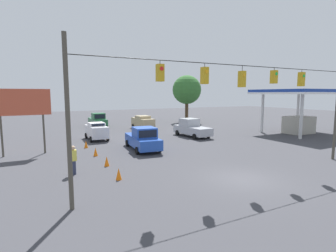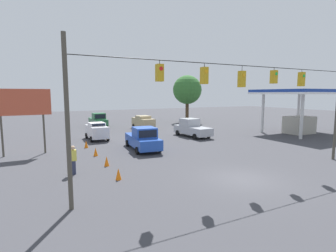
{
  "view_description": "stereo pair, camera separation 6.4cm",
  "coord_description": "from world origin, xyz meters",
  "px_view_note": "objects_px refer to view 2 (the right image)",
  "views": [
    {
      "loc": [
        11.05,
        11.38,
        5.09
      ],
      "look_at": [
        1.34,
        -7.19,
        2.5
      ],
      "focal_mm": 28.0,
      "sensor_mm": 36.0,
      "label": 1
    },
    {
      "loc": [
        10.99,
        11.41,
        5.09
      ],
      "look_at": [
        1.34,
        -7.19,
        2.5
      ],
      "focal_mm": 28.0,
      "sensor_mm": 36.0,
      "label": 2
    }
  ],
  "objects_px": {
    "sedan_white_withflow_far": "(97,131)",
    "traffic_cone_nearest": "(118,174)",
    "sedan_tan_oncoming_deep": "(143,122)",
    "tree_horizon_left": "(187,90)",
    "pickup_truck_blue_withflow_mid": "(143,139)",
    "traffic_cone_fourth": "(86,144)",
    "pickup_truck_silver_oncoming_far": "(192,128)",
    "pedestrian": "(73,160)",
    "traffic_cone_third": "(96,152)",
    "overhead_signal_span": "(242,97)",
    "traffic_cone_second": "(107,161)",
    "roadside_billboard": "(22,106)",
    "pickup_truck_green_withflow_deep": "(98,120)",
    "gas_station": "(301,102)"
  },
  "relations": [
    {
      "from": "sedan_white_withflow_far",
      "to": "traffic_cone_nearest",
      "type": "height_order",
      "value": "sedan_white_withflow_far"
    },
    {
      "from": "roadside_billboard",
      "to": "tree_horizon_left",
      "type": "bearing_deg",
      "value": -148.37
    },
    {
      "from": "roadside_billboard",
      "to": "pedestrian",
      "type": "distance_m",
      "value": 8.63
    },
    {
      "from": "sedan_white_withflow_far",
      "to": "pickup_truck_green_withflow_deep",
      "type": "xyz_separation_m",
      "value": [
        -2.83,
        -12.0,
        -0.03
      ]
    },
    {
      "from": "traffic_cone_third",
      "to": "pedestrian",
      "type": "distance_m",
      "value": 4.98
    },
    {
      "from": "sedan_white_withflow_far",
      "to": "sedan_tan_oncoming_deep",
      "type": "bearing_deg",
      "value": -143.33
    },
    {
      "from": "pickup_truck_blue_withflow_mid",
      "to": "traffic_cone_second",
      "type": "bearing_deg",
      "value": 42.09
    },
    {
      "from": "pickup_truck_green_withflow_deep",
      "to": "traffic_cone_fourth",
      "type": "xyz_separation_m",
      "value": [
        4.73,
        16.04,
        -0.62
      ]
    },
    {
      "from": "traffic_cone_second",
      "to": "roadside_billboard",
      "type": "bearing_deg",
      "value": -51.67
    },
    {
      "from": "traffic_cone_nearest",
      "to": "traffic_cone_fourth",
      "type": "xyz_separation_m",
      "value": [
        -0.0,
        -10.42,
        0.0
      ]
    },
    {
      "from": "traffic_cone_fourth",
      "to": "roadside_billboard",
      "type": "distance_m",
      "value": 6.31
    },
    {
      "from": "tree_horizon_left",
      "to": "pickup_truck_green_withflow_deep",
      "type": "bearing_deg",
      "value": -3.07
    },
    {
      "from": "gas_station",
      "to": "overhead_signal_span",
      "type": "bearing_deg",
      "value": 27.52
    },
    {
      "from": "sedan_tan_oncoming_deep",
      "to": "roadside_billboard",
      "type": "bearing_deg",
      "value": 35.18
    },
    {
      "from": "pickup_truck_blue_withflow_mid",
      "to": "pickup_truck_green_withflow_deep",
      "type": "xyz_separation_m",
      "value": [
        -0.24,
        -19.25,
        -0.0
      ]
    },
    {
      "from": "pickup_truck_blue_withflow_mid",
      "to": "tree_horizon_left",
      "type": "bearing_deg",
      "value": -131.03
    },
    {
      "from": "gas_station",
      "to": "traffic_cone_nearest",
      "type": "bearing_deg",
      "value": 15.32
    },
    {
      "from": "sedan_tan_oncoming_deep",
      "to": "traffic_cone_nearest",
      "type": "relative_size",
      "value": 6.4
    },
    {
      "from": "overhead_signal_span",
      "to": "tree_horizon_left",
      "type": "distance_m",
      "value": 31.74
    },
    {
      "from": "pickup_truck_silver_oncoming_far",
      "to": "sedan_tan_oncoming_deep",
      "type": "bearing_deg",
      "value": -73.4
    },
    {
      "from": "pickup_truck_blue_withflow_mid",
      "to": "sedan_white_withflow_far",
      "type": "xyz_separation_m",
      "value": [
        2.59,
        -7.25,
        0.03
      ]
    },
    {
      "from": "sedan_white_withflow_far",
      "to": "sedan_tan_oncoming_deep",
      "type": "relative_size",
      "value": 0.89
    },
    {
      "from": "pickup_truck_silver_oncoming_far",
      "to": "traffic_cone_third",
      "type": "bearing_deg",
      "value": 21.04
    },
    {
      "from": "traffic_cone_nearest",
      "to": "traffic_cone_fourth",
      "type": "distance_m",
      "value": 10.42
    },
    {
      "from": "traffic_cone_second",
      "to": "traffic_cone_fourth",
      "type": "distance_m",
      "value": 7.15
    },
    {
      "from": "tree_horizon_left",
      "to": "pickup_truck_blue_withflow_mid",
      "type": "bearing_deg",
      "value": 48.97
    },
    {
      "from": "overhead_signal_span",
      "to": "pedestrian",
      "type": "bearing_deg",
      "value": -30.66
    },
    {
      "from": "overhead_signal_span",
      "to": "tree_horizon_left",
      "type": "height_order",
      "value": "tree_horizon_left"
    },
    {
      "from": "pedestrian",
      "to": "traffic_cone_third",
      "type": "bearing_deg",
      "value": -117.83
    },
    {
      "from": "overhead_signal_span",
      "to": "pedestrian",
      "type": "height_order",
      "value": "overhead_signal_span"
    },
    {
      "from": "pickup_truck_blue_withflow_mid",
      "to": "pickup_truck_silver_oncoming_far",
      "type": "height_order",
      "value": "same"
    },
    {
      "from": "pickup_truck_blue_withflow_mid",
      "to": "pickup_truck_silver_oncoming_far",
      "type": "distance_m",
      "value": 9.07
    },
    {
      "from": "sedan_tan_oncoming_deep",
      "to": "traffic_cone_fourth",
      "type": "relative_size",
      "value": 6.4
    },
    {
      "from": "pickup_truck_blue_withflow_mid",
      "to": "sedan_tan_oncoming_deep",
      "type": "relative_size",
      "value": 1.26
    },
    {
      "from": "pedestrian",
      "to": "traffic_cone_nearest",
      "type": "bearing_deg",
      "value": 133.58
    },
    {
      "from": "pickup_truck_blue_withflow_mid",
      "to": "traffic_cone_nearest",
      "type": "relative_size",
      "value": 8.05
    },
    {
      "from": "pickup_truck_green_withflow_deep",
      "to": "traffic_cone_third",
      "type": "bearing_deg",
      "value": 76.79
    },
    {
      "from": "pickup_truck_blue_withflow_mid",
      "to": "sedan_tan_oncoming_deep",
      "type": "xyz_separation_m",
      "value": [
        -5.35,
        -13.16,
        0.03
      ]
    },
    {
      "from": "pickup_truck_silver_oncoming_far",
      "to": "traffic_cone_fourth",
      "type": "relative_size",
      "value": 7.72
    },
    {
      "from": "sedan_white_withflow_far",
      "to": "pickup_truck_silver_oncoming_far",
      "type": "relative_size",
      "value": 0.73
    },
    {
      "from": "sedan_white_withflow_far",
      "to": "traffic_cone_second",
      "type": "height_order",
      "value": "sedan_white_withflow_far"
    },
    {
      "from": "pickup_truck_green_withflow_deep",
      "to": "traffic_cone_second",
      "type": "relative_size",
      "value": 7.56
    },
    {
      "from": "traffic_cone_fourth",
      "to": "pedestrian",
      "type": "distance_m",
      "value": 8.41
    },
    {
      "from": "pickup_truck_silver_oncoming_far",
      "to": "sedan_tan_oncoming_deep",
      "type": "relative_size",
      "value": 1.21
    },
    {
      "from": "traffic_cone_nearest",
      "to": "pedestrian",
      "type": "relative_size",
      "value": 0.38
    },
    {
      "from": "gas_station",
      "to": "sedan_white_withflow_far",
      "type": "bearing_deg",
      "value": -16.83
    },
    {
      "from": "traffic_cone_fourth",
      "to": "traffic_cone_second",
      "type": "bearing_deg",
      "value": 91.0
    },
    {
      "from": "pickup_truck_blue_withflow_mid",
      "to": "traffic_cone_third",
      "type": "height_order",
      "value": "pickup_truck_blue_withflow_mid"
    },
    {
      "from": "traffic_cone_third",
      "to": "tree_horizon_left",
      "type": "bearing_deg",
      "value": -137.19
    },
    {
      "from": "overhead_signal_span",
      "to": "traffic_cone_second",
      "type": "distance_m",
      "value": 10.12
    }
  ]
}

